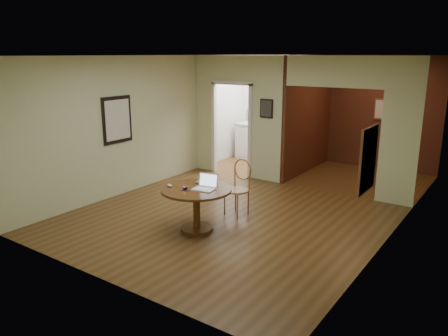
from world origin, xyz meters
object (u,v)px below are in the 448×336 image
Objects in this scene: chair at (239,184)px; closed_laptop at (205,184)px; dining_table at (196,199)px; open_laptop at (206,185)px.

closed_laptop is at bearing -95.10° from chair.
dining_table is 0.31m from closed_laptop.
open_laptop is at bearing 27.95° from dining_table.
open_laptop is at bearing -84.09° from chair.
chair is 2.71× the size of open_laptop.
dining_table is 3.09× the size of open_laptop.
closed_laptop is (-0.16, -0.75, 0.17)m from chair.
chair is at bearing 79.19° from open_laptop.
open_laptop reaches higher than closed_laptop.
open_laptop is 1.00× the size of closed_laptop.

